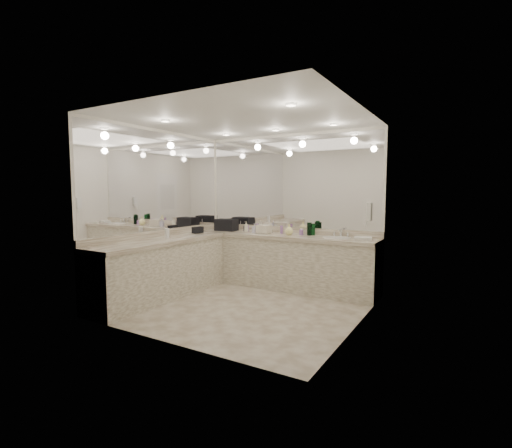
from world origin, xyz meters
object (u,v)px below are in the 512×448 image
Objects in this scene: sink at (337,238)px; cream_cosmetic_case at (264,229)px; wall_phone at (369,212)px; soap_bottle_c at (289,229)px; soap_bottle_a at (246,227)px; hand_towel at (363,238)px; soap_bottle_b at (255,228)px; black_toiletry_bag at (226,225)px.

cream_cosmetic_case is at bearing -177.87° from sink.
soap_bottle_c is at bearing 160.81° from wall_phone.
soap_bottle_a reaches higher than cream_cosmetic_case.
cream_cosmetic_case is 1.31× the size of soap_bottle_a.
hand_towel reaches higher than sink.
hand_towel is at bearing 9.20° from cream_cosmetic_case.
soap_bottle_b is at bearing 167.91° from wall_phone.
sink is 0.82m from soap_bottle_c.
hand_towel is at bearing 0.02° from black_toiletry_bag.
black_toiletry_bag is 1.62× the size of cream_cosmetic_case.
black_toiletry_bag is 0.64m from soap_bottle_b.
wall_phone is at bearing -68.12° from hand_towel.
hand_towel is (1.68, 0.05, -0.05)m from cream_cosmetic_case.
soap_bottle_b is at bearing -5.48° from black_toiletry_bag.
hand_towel is at bearing -0.83° from soap_bottle_a.
cream_cosmetic_case is (-1.27, -0.05, 0.07)m from sink.
soap_bottle_b reaches higher than cream_cosmetic_case.
hand_towel is at bearing 111.88° from wall_phone.
wall_phone is at bearing -39.57° from sink.
soap_bottle_c is (0.46, 0.04, 0.02)m from cream_cosmetic_case.
soap_bottle_c is (-1.22, -0.01, 0.07)m from hand_towel.
soap_bottle_b reaches higher than hand_towel.
sink is at bearing 0.43° from soap_bottle_c.
wall_phone reaches higher than soap_bottle_c.
soap_bottle_c is at bearing 12.69° from cream_cosmetic_case.
wall_phone is 0.96× the size of hand_towel.
soap_bottle_b reaches higher than sink.
wall_phone reaches higher than cream_cosmetic_case.
black_toiletry_bag is at bearing 169.46° from wall_phone.
wall_phone is 1.34× the size of soap_bottle_c.
soap_bottle_b is 0.63m from soap_bottle_c.
cream_cosmetic_case reaches higher than sink.
soap_bottle_c reaches higher than cream_cosmetic_case.
cream_cosmetic_case is 1.68m from hand_towel.
soap_bottle_c is (-0.81, -0.01, 0.09)m from sink.
soap_bottle_c reaches higher than hand_towel.
soap_bottle_b is (-1.85, -0.06, 0.06)m from hand_towel.
cream_cosmetic_case is 0.17m from soap_bottle_b.
soap_bottle_c is (0.86, -0.04, -0.00)m from soap_bottle_a.
hand_towel is at bearing 0.12° from sink.
soap_bottle_b is at bearing -167.60° from cream_cosmetic_case.
black_toiletry_bag is 1.27m from soap_bottle_c.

